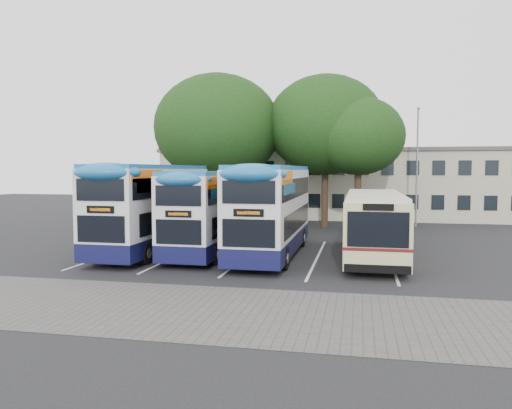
{
  "coord_description": "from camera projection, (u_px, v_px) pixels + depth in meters",
  "views": [
    {
      "loc": [
        1.74,
        -19.54,
        4.35
      ],
      "look_at": [
        -3.35,
        5.0,
        2.6
      ],
      "focal_mm": 35.0,
      "sensor_mm": 36.0,
      "label": 1
    }
  ],
  "objects": [
    {
      "name": "ground",
      "position": [
        313.0,
        280.0,
        19.74
      ],
      "size": [
        120.0,
        120.0,
        0.0
      ],
      "primitive_type": "plane",
      "color": "black",
      "rests_on": "ground"
    },
    {
      "name": "paving_strip",
      "position": [
        233.0,
        312.0,
        15.26
      ],
      "size": [
        40.0,
        6.0,
        0.01
      ],
      "primitive_type": "cube",
      "color": "#595654",
      "rests_on": "ground"
    },
    {
      "name": "bay_lines",
      "position": [
        248.0,
        255.0,
        25.38
      ],
      "size": [
        14.12,
        11.0,
        0.01
      ],
      "color": "silver",
      "rests_on": "ground"
    },
    {
      "name": "depot_building",
      "position": [
        340.0,
        183.0,
        45.88
      ],
      "size": [
        32.4,
        8.4,
        6.2
      ],
      "color": "#B7AF93",
      "rests_on": "ground"
    },
    {
      "name": "lamp_post",
      "position": [
        417.0,
        160.0,
        37.68
      ],
      "size": [
        0.25,
        1.05,
        9.06
      ],
      "color": "gray",
      "rests_on": "ground"
    },
    {
      "name": "tree_left",
      "position": [
        218.0,
        128.0,
        38.13
      ],
      "size": [
        9.7,
        9.7,
        11.65
      ],
      "color": "black",
      "rests_on": "ground"
    },
    {
      "name": "tree_mid",
      "position": [
        325.0,
        125.0,
        37.25
      ],
      "size": [
        8.78,
        8.78,
        11.42
      ],
      "color": "black",
      "rests_on": "ground"
    },
    {
      "name": "tree_right",
      "position": [
        359.0,
        136.0,
        35.36
      ],
      "size": [
        6.51,
        6.51,
        9.5
      ],
      "color": "black",
      "rests_on": "ground"
    },
    {
      "name": "bus_dd_left",
      "position": [
        153.0,
        204.0,
        26.56
      ],
      "size": [
        2.67,
        11.03,
        4.6
      ],
      "color": "#10123D",
      "rests_on": "ground"
    },
    {
      "name": "bus_dd_mid",
      "position": [
        213.0,
        208.0,
        26.22
      ],
      "size": [
        2.48,
        10.24,
        4.27
      ],
      "color": "#10123D",
      "rests_on": "ground"
    },
    {
      "name": "bus_dd_right",
      "position": [
        272.0,
        206.0,
        25.25
      ],
      "size": [
        2.64,
        10.9,
        4.54
      ],
      "color": "#10123D",
      "rests_on": "ground"
    },
    {
      "name": "bus_single",
      "position": [
        374.0,
        221.0,
        24.66
      ],
      "size": [
        2.73,
        10.73,
        3.2
      ],
      "color": "#CBC987",
      "rests_on": "ground"
    }
  ]
}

